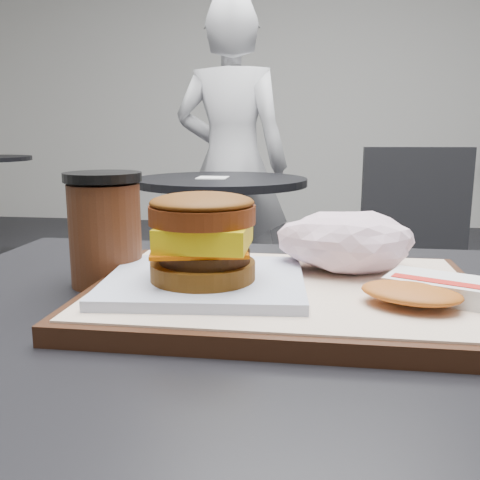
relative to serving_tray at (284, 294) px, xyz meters
name	(u,v)px	position (x,y,z in m)	size (l,w,h in m)	color
serving_tray	(284,294)	(0.00, 0.00, 0.00)	(0.38, 0.28, 0.02)	black
breakfast_sandwich	(204,248)	(-0.08, -0.02, 0.05)	(0.20, 0.19, 0.09)	white
hash_brown	(427,290)	(0.13, -0.04, 0.02)	(0.13, 0.12, 0.02)	silver
crumpled_wrapper	(346,241)	(0.06, 0.07, 0.04)	(0.14, 0.11, 0.06)	white
coffee_cup	(105,230)	(-0.20, 0.04, 0.05)	(0.08, 0.08, 0.12)	#442010
neighbor_table	(221,226)	(-0.35, 1.63, -0.23)	(0.70, 0.70, 0.75)	black
napkin	(213,178)	(-0.38, 1.61, -0.03)	(0.12, 0.12, 0.00)	white
neighbor_chair	(380,245)	(0.28, 1.53, -0.27)	(0.62, 0.46, 0.88)	#9B9A9F
patron	(232,165)	(-0.38, 2.11, -0.01)	(0.56, 0.37, 1.54)	silver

